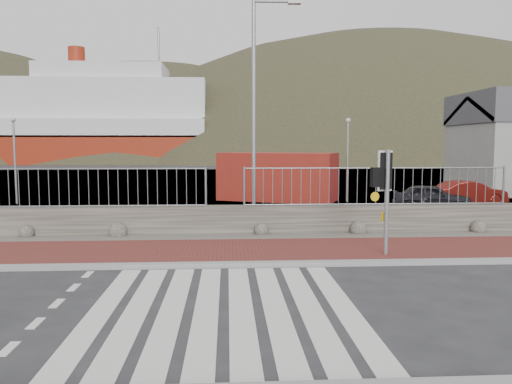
{
  "coord_description": "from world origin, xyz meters",
  "views": [
    {
      "loc": [
        0.07,
        -8.42,
        2.87
      ],
      "look_at": [
        0.73,
        3.0,
        1.76
      ],
      "focal_mm": 35.0,
      "sensor_mm": 36.0,
      "label": 1
    }
  ],
  "objects": [
    {
      "name": "ground",
      "position": [
        0.0,
        0.0,
        0.0
      ],
      "size": [
        220.0,
        220.0,
        0.0
      ],
      "primitive_type": "plane",
      "color": "#28282B",
      "rests_on": "ground"
    },
    {
      "name": "sidewalk_far",
      "position": [
        0.0,
        4.5,
        0.04
      ],
      "size": [
        40.0,
        3.0,
        0.08
      ],
      "primitive_type": "cube",
      "color": "maroon",
      "rests_on": "ground"
    },
    {
      "name": "kerb_far",
      "position": [
        0.0,
        3.0,
        0.05
      ],
      "size": [
        40.0,
        0.25,
        0.12
      ],
      "primitive_type": "cube",
      "color": "gray",
      "rests_on": "ground"
    },
    {
      "name": "zebra_crossing",
      "position": [
        -0.0,
        0.0,
        0.01
      ],
      "size": [
        4.62,
        5.6,
        0.01
      ],
      "color": "silver",
      "rests_on": "ground"
    },
    {
      "name": "gravel_strip",
      "position": [
        0.0,
        6.5,
        0.03
      ],
      "size": [
        40.0,
        1.5,
        0.06
      ],
      "primitive_type": "cube",
      "color": "#59544C",
      "rests_on": "ground"
    },
    {
      "name": "stone_wall",
      "position": [
        0.0,
        7.3,
        0.45
      ],
      "size": [
        40.0,
        0.6,
        0.9
      ],
      "primitive_type": "cube",
      "color": "#433F37",
      "rests_on": "ground"
    },
    {
      "name": "railing",
      "position": [
        0.0,
        7.15,
        1.82
      ],
      "size": [
        18.07,
        0.07,
        1.22
      ],
      "color": "gray",
      "rests_on": "stone_wall"
    },
    {
      "name": "quay",
      "position": [
        0.0,
        27.9,
        0.0
      ],
      "size": [
        120.0,
        40.0,
        0.5
      ],
      "primitive_type": "cube",
      "color": "#4C4C4F",
      "rests_on": "ground"
    },
    {
      "name": "water",
      "position": [
        0.0,
        62.9,
        0.0
      ],
      "size": [
        220.0,
        50.0,
        0.05
      ],
      "primitive_type": "cube",
      "color": "#3F4C54",
      "rests_on": "ground"
    },
    {
      "name": "ferry",
      "position": [
        -24.65,
        67.9,
        5.36
      ],
      "size": [
        50.0,
        16.0,
        20.0
      ],
      "color": "maroon",
      "rests_on": "ground"
    },
    {
      "name": "hills_backdrop",
      "position": [
        6.74,
        87.9,
        -23.05
      ],
      "size": [
        254.0,
        90.0,
        100.0
      ],
      "color": "#2B2E1B",
      "rests_on": "ground"
    },
    {
      "name": "traffic_signal_far",
      "position": [
        4.04,
        3.79,
        1.97
      ],
      "size": [
        0.67,
        0.33,
        2.72
      ],
      "rotation": [
        0.0,
        0.0,
        3.37
      ],
      "color": "gray",
      "rests_on": "ground"
    },
    {
      "name": "streetlight",
      "position": [
        1.08,
        8.1,
        4.23
      ],
      "size": [
        1.6,
        0.22,
        7.52
      ],
      "rotation": [
        0.0,
        0.0,
        -0.04
      ],
      "color": "gray",
      "rests_on": "ground"
    },
    {
      "name": "shipping_container",
      "position": [
        2.63,
        16.73,
        1.2
      ],
      "size": [
        6.26,
        4.51,
        2.41
      ],
      "primitive_type": "cube",
      "rotation": [
        0.0,
        0.0,
        -0.41
      ],
      "color": "#A03211",
      "rests_on": "ground"
    },
    {
      "name": "car_a",
      "position": [
        8.91,
        12.57,
        0.56
      ],
      "size": [
        3.55,
        2.27,
        1.12
      ],
      "primitive_type": "imported",
      "rotation": [
        0.0,
        0.0,
        1.26
      ],
      "color": "black",
      "rests_on": "ground"
    },
    {
      "name": "car_b",
      "position": [
        11.32,
        14.11,
        0.57
      ],
      "size": [
        3.64,
        1.76,
        1.15
      ],
      "primitive_type": "imported",
      "rotation": [
        0.0,
        0.0,
        1.73
      ],
      "color": "#5B110D",
      "rests_on": "ground"
    }
  ]
}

